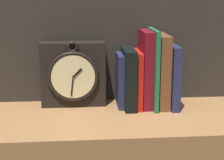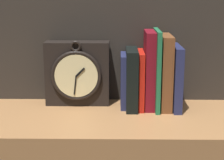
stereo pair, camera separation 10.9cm
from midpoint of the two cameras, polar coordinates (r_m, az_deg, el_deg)
name	(u,v)px [view 2 (the right image)]	position (r m, az deg, el deg)	size (l,w,h in m)	color
clock	(77,73)	(1.22, -2.74, 1.00)	(0.21, 0.08, 0.21)	black
book_slot0_navy	(123,80)	(1.20, 4.32, -0.07)	(0.02, 0.12, 0.17)	navy
book_slot1_black	(132,79)	(1.19, 5.64, 0.17)	(0.04, 0.15, 0.19)	black
book_slot2_red	(141,79)	(1.20, 7.01, 0.05)	(0.02, 0.14, 0.18)	red
book_slot3_maroon	(149,70)	(1.19, 8.31, 1.54)	(0.03, 0.13, 0.24)	maroon
book_slot4_green	(157,70)	(1.19, 9.43, 1.55)	(0.01, 0.15, 0.25)	#206941
book_slot5_brown	(165,72)	(1.20, 10.72, 1.20)	(0.03, 0.14, 0.23)	brown
book_slot6_navy	(176,77)	(1.20, 12.25, 0.39)	(0.03, 0.15, 0.20)	navy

